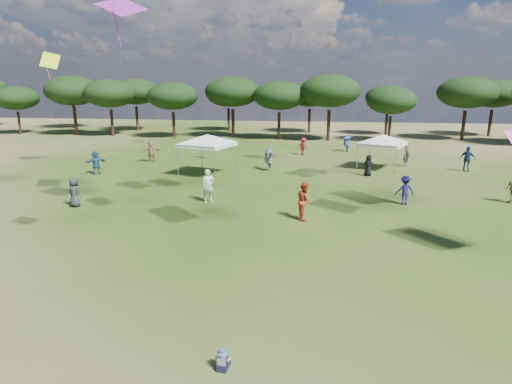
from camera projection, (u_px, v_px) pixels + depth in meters
tree_line at (322, 93)px, 52.00m from camera, size 108.78×17.63×7.77m
tent_left at (207, 136)px, 30.47m from camera, size 6.26×6.26×3.26m
tent_right at (383, 136)px, 32.91m from camera, size 5.70×5.70×2.97m
toddler at (223, 361)px, 9.92m from camera, size 0.37×0.41×0.54m
festival_crowd at (281, 160)px, 32.37m from camera, size 28.65×23.99×1.93m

